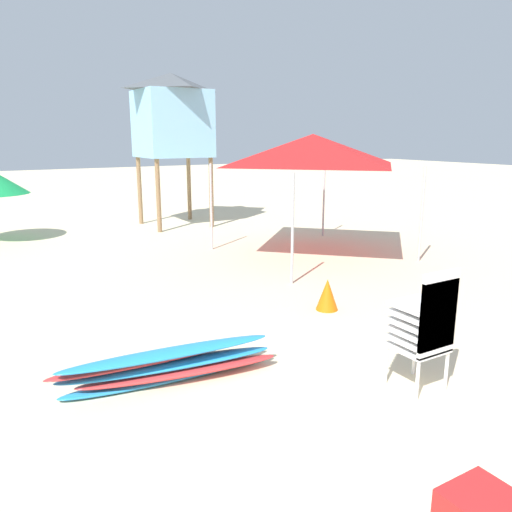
% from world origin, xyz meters
% --- Properties ---
extents(stacked_plastic_chairs, '(0.48, 0.48, 1.29)m').
position_xyz_m(stacked_plastic_chairs, '(1.45, 1.44, 0.74)').
color(stacked_plastic_chairs, white).
rests_on(stacked_plastic_chairs, ground).
extents(surfboard_pile, '(2.41, 0.67, 0.40)m').
position_xyz_m(surfboard_pile, '(-0.70, 2.93, 0.20)').
color(surfboard_pile, '#268CCC').
rests_on(surfboard_pile, ground).
extents(popup_canopy, '(3.25, 3.25, 2.57)m').
position_xyz_m(popup_canopy, '(4.09, 6.88, 2.25)').
color(popup_canopy, '#B2B2B7').
rests_on(popup_canopy, ground).
extents(lifeguard_tower, '(1.98, 1.98, 4.20)m').
position_xyz_m(lifeguard_tower, '(3.00, 11.91, 3.08)').
color(lifeguard_tower, olive).
rests_on(lifeguard_tower, ground).
extents(traffic_cone_near, '(0.33, 0.33, 0.47)m').
position_xyz_m(traffic_cone_near, '(2.16, 3.88, 0.24)').
color(traffic_cone_near, orange).
rests_on(traffic_cone_near, ground).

